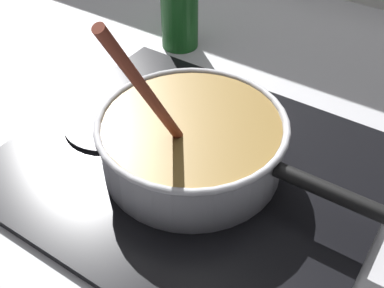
# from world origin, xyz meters

# --- Properties ---
(ground) EXTENTS (2.40, 1.60, 0.04)m
(ground) POSITION_xyz_m (0.00, 0.00, -0.02)
(ground) COLOR #B7B7BC
(hob_plate) EXTENTS (0.56, 0.48, 0.01)m
(hob_plate) POSITION_xyz_m (0.13, 0.06, 0.01)
(hob_plate) COLOR black
(hob_plate) RESTS_ON ground
(burner_ring) EXTENTS (0.20, 0.20, 0.01)m
(burner_ring) POSITION_xyz_m (0.13, 0.06, 0.02)
(burner_ring) COLOR #592D0C
(burner_ring) RESTS_ON hob_plate
(spare_burner) EXTENTS (0.15, 0.15, 0.01)m
(spare_burner) POSITION_xyz_m (-0.04, 0.06, 0.01)
(spare_burner) COLOR #262628
(spare_burner) RESTS_ON hob_plate
(cooking_pan) EXTENTS (0.43, 0.30, 0.30)m
(cooking_pan) POSITION_xyz_m (0.13, 0.06, 0.06)
(cooking_pan) COLOR silver
(cooking_pan) RESTS_ON hob_plate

